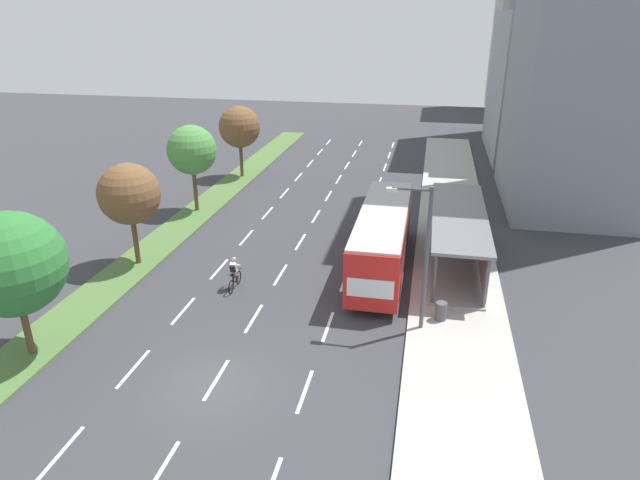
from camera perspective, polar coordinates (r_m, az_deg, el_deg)
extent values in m
plane|color=#38383D|center=(21.80, -11.16, -14.75)|extent=(140.00, 140.00, 0.00)
cube|color=#4C7038|center=(41.19, -11.54, 3.76)|extent=(2.60, 52.00, 0.12)
cube|color=#ADAAA3|center=(38.13, 13.62, 2.05)|extent=(4.50, 52.00, 0.15)
cube|color=white|center=(20.58, -25.50, -19.51)|extent=(0.14, 2.56, 0.01)
cube|color=white|center=(23.51, -18.87, -12.56)|extent=(0.14, 2.56, 0.01)
cube|color=white|center=(26.93, -14.07, -7.16)|extent=(0.14, 2.56, 0.01)
cube|color=white|center=(30.68, -10.47, -2.99)|extent=(0.14, 2.56, 0.01)
cube|color=white|center=(34.65, -7.69, 0.26)|extent=(0.14, 2.56, 0.01)
cube|color=white|center=(38.77, -5.50, 2.83)|extent=(0.14, 2.56, 0.01)
cube|color=white|center=(43.00, -3.72, 4.90)|extent=(0.14, 2.56, 0.01)
cube|color=white|center=(47.31, -2.26, 6.59)|extent=(0.14, 2.56, 0.01)
cube|color=white|center=(51.67, -1.03, 8.00)|extent=(0.14, 2.56, 0.01)
cube|color=white|center=(56.09, 0.00, 9.18)|extent=(0.14, 2.56, 0.01)
cube|color=white|center=(60.54, 0.90, 10.18)|extent=(0.14, 2.56, 0.01)
cube|color=white|center=(18.96, -16.27, -22.12)|extent=(0.14, 2.56, 0.01)
cube|color=white|center=(22.11, -10.73, -14.09)|extent=(0.14, 2.56, 0.01)
cube|color=white|center=(25.72, -6.91, -8.10)|extent=(0.14, 2.56, 0.01)
cube|color=white|center=(29.62, -4.15, -3.62)|extent=(0.14, 2.56, 0.01)
cube|color=white|center=(33.71, -2.05, -0.19)|extent=(0.14, 2.56, 0.01)
cube|color=white|center=(37.94, -0.42, 2.49)|extent=(0.14, 2.56, 0.01)
cube|color=white|center=(42.25, 0.88, 4.62)|extent=(0.14, 2.56, 0.01)
cube|color=white|center=(46.63, 1.95, 6.36)|extent=(0.14, 2.56, 0.01)
cube|color=white|center=(51.05, 2.84, 7.79)|extent=(0.14, 2.56, 0.01)
cube|color=white|center=(55.52, 3.59, 8.99)|extent=(0.14, 2.56, 0.01)
cube|color=white|center=(60.01, 4.23, 10.01)|extent=(0.14, 2.56, 0.01)
cube|color=white|center=(21.20, -1.58, -15.46)|extent=(0.14, 2.56, 0.01)
cube|color=white|center=(24.94, 0.85, -8.98)|extent=(0.14, 2.56, 0.01)
cube|color=white|center=(28.95, 2.57, -4.23)|extent=(0.14, 2.56, 0.01)
cube|color=white|center=(33.12, 3.85, -0.66)|extent=(0.14, 2.56, 0.01)
cube|color=white|center=(37.41, 4.83, 2.11)|extent=(0.14, 2.56, 0.01)
cube|color=white|center=(41.78, 5.62, 4.30)|extent=(0.14, 2.56, 0.01)
cube|color=white|center=(46.20, 6.26, 6.08)|extent=(0.14, 2.56, 0.01)
cube|color=white|center=(50.66, 6.79, 7.54)|extent=(0.14, 2.56, 0.01)
cube|color=white|center=(55.16, 7.23, 8.77)|extent=(0.14, 2.56, 0.01)
cube|color=white|center=(59.68, 7.61, 9.81)|extent=(0.14, 2.56, 0.01)
cube|color=gray|center=(31.63, 13.88, -2.09)|extent=(2.60, 10.87, 0.10)
cylinder|color=#56565B|center=(26.32, 11.86, -3.87)|extent=(0.16, 0.16, 2.60)
cylinder|color=#56565B|center=(35.92, 12.01, 3.42)|extent=(0.16, 0.16, 2.60)
cylinder|color=#56565B|center=(26.48, 16.97, -4.24)|extent=(0.16, 0.16, 2.60)
cylinder|color=#56565B|center=(36.04, 15.76, 3.12)|extent=(0.16, 0.16, 2.60)
cube|color=gray|center=(31.20, 16.38, -0.01)|extent=(0.10, 10.33, 2.34)
cube|color=slate|center=(30.62, 14.36, 2.56)|extent=(2.90, 11.27, 0.16)
cube|color=red|center=(29.66, 6.53, 0.24)|extent=(2.50, 11.20, 2.80)
cube|color=#2D3D4C|center=(29.34, 6.60, 1.77)|extent=(2.54, 10.30, 0.90)
cube|color=#B7B7B7|center=(29.13, 6.66, 2.89)|extent=(2.45, 10.98, 0.12)
cube|color=#2D3D4C|center=(34.80, 7.44, 4.23)|extent=(2.25, 0.06, 1.54)
cube|color=white|center=(24.66, 5.26, -5.08)|extent=(2.12, 0.04, 0.90)
cylinder|color=black|center=(33.46, 5.12, 0.47)|extent=(0.30, 1.00, 1.00)
cylinder|color=black|center=(33.32, 8.88, 0.18)|extent=(0.30, 1.00, 1.00)
cylinder|color=black|center=(27.20, 3.39, -4.95)|extent=(0.30, 1.00, 1.00)
cylinder|color=black|center=(27.02, 8.03, -5.35)|extent=(0.30, 1.00, 1.00)
torus|color=black|center=(28.76, -8.50, -3.88)|extent=(0.06, 0.72, 0.72)
torus|color=black|center=(27.85, -9.25, -4.86)|extent=(0.06, 0.72, 0.72)
cylinder|color=black|center=(28.18, -8.91, -3.85)|extent=(0.05, 0.94, 0.05)
cylinder|color=black|center=(28.17, -8.95, -4.27)|extent=(0.05, 0.57, 0.42)
cylinder|color=black|center=(28.00, -9.05, -3.99)|extent=(0.04, 0.04, 0.40)
cube|color=black|center=(27.91, -9.07, -3.63)|extent=(0.12, 0.24, 0.06)
cylinder|color=black|center=(28.48, -8.60, -2.93)|extent=(0.46, 0.04, 0.04)
cube|color=silver|center=(27.92, -8.99, -2.86)|extent=(0.30, 0.36, 0.59)
cube|color=black|center=(27.78, -9.10, -2.96)|extent=(0.26, 0.26, 0.42)
sphere|color=beige|center=(27.85, -8.96, -1.98)|extent=(0.20, 0.20, 0.20)
cylinder|color=brown|center=(28.11, -9.19, -3.60)|extent=(0.12, 0.42, 0.25)
cylinder|color=brown|center=(28.37, -9.04, -3.92)|extent=(0.10, 0.17, 0.41)
cylinder|color=brown|center=(28.03, -8.73, -3.65)|extent=(0.12, 0.42, 0.25)
cylinder|color=brown|center=(28.29, -8.58, -3.97)|extent=(0.10, 0.17, 0.41)
cylinder|color=silver|center=(28.14, -9.17, -2.55)|extent=(0.09, 0.47, 0.28)
cylinder|color=silver|center=(28.03, -8.51, -2.61)|extent=(0.09, 0.47, 0.28)
cylinder|color=brown|center=(25.31, -28.30, -7.93)|extent=(0.28, 0.28, 2.48)
sphere|color=#2D7533|center=(24.15, -29.51, -2.19)|extent=(4.13, 4.13, 4.13)
cylinder|color=brown|center=(31.78, -18.68, 0.04)|extent=(0.28, 0.28, 2.78)
sphere|color=brown|center=(30.92, -19.28, 4.55)|extent=(3.32, 3.32, 3.32)
cylinder|color=brown|center=(39.34, -12.87, 5.18)|extent=(0.28, 0.28, 3.05)
sphere|color=#4C8E42|center=(38.62, -13.23, 9.13)|extent=(3.36, 3.36, 3.36)
cylinder|color=brown|center=(47.23, -8.20, 8.33)|extent=(0.28, 0.28, 2.91)
sphere|color=brown|center=(46.64, -8.39, 11.59)|extent=(3.42, 3.42, 3.42)
cylinder|color=#4C4C51|center=(23.51, 11.02, -2.13)|extent=(0.18, 0.18, 6.50)
cylinder|color=#4C4C51|center=(22.41, 9.56, 5.25)|extent=(1.60, 0.12, 0.12)
cube|color=silver|center=(22.47, 7.50, 5.22)|extent=(0.44, 0.24, 0.16)
cylinder|color=#4C4C51|center=(25.57, 12.51, -7.24)|extent=(0.52, 0.52, 0.85)
cube|color=gray|center=(42.34, 26.69, 20.26)|extent=(8.47, 12.24, 25.89)
cube|color=#8E939E|center=(58.26, 22.64, 14.67)|extent=(9.74, 14.43, 13.30)
cube|color=slate|center=(62.79, 23.04, 20.79)|extent=(6.81, 13.78, 25.67)
cube|color=#A39E93|center=(85.28, 20.95, 19.80)|extent=(8.70, 11.47, 21.72)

